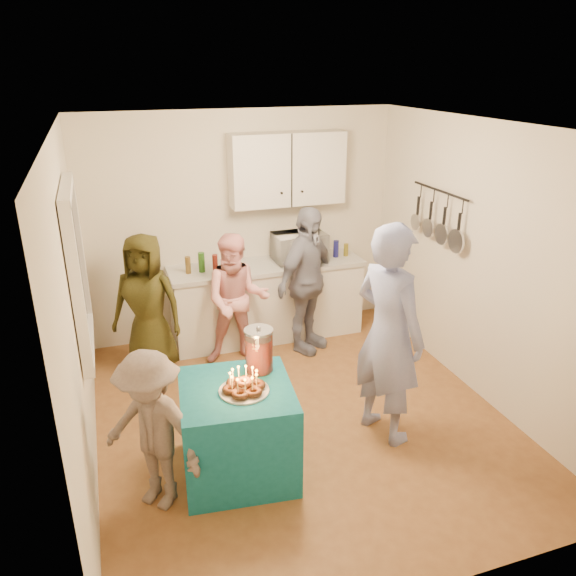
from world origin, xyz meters
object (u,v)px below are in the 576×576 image
object	(u,v)px
child_near_left	(152,431)
woman_back_right	(307,281)
party_table	(238,430)
punch_jar	(259,351)
woman_back_left	(147,304)
microwave	(299,247)
counter	(267,302)
man_birthday	(389,334)
woman_back_center	(237,300)

from	to	relation	value
child_near_left	woman_back_right	bearing A→B (deg)	90.09
party_table	punch_jar	bearing A→B (deg)	40.36
woman_back_left	woman_back_right	size ratio (longest dim) A/B	0.91
woman_back_left	woman_back_right	bearing A→B (deg)	23.59
microwave	woman_back_left	xyz separation A→B (m)	(-1.79, -0.37, -0.32)
microwave	woman_back_right	bearing A→B (deg)	-101.02
counter	party_table	xyz separation A→B (m)	(-0.92, -2.24, -0.05)
man_birthday	child_near_left	world-z (taller)	man_birthday
punch_jar	woman_back_left	world-z (taller)	woman_back_left
man_birthday	woman_back_center	world-z (taller)	man_birthday
party_table	woman_back_right	size ratio (longest dim) A/B	0.51
party_table	counter	bearing A→B (deg)	67.72
microwave	punch_jar	bearing A→B (deg)	-119.21
man_birthday	woman_back_right	distance (m)	1.69
child_near_left	woman_back_center	bearing A→B (deg)	104.51
punch_jar	man_birthday	xyz separation A→B (m)	(1.08, -0.11, 0.03)
counter	woman_back_left	xyz separation A→B (m)	(-1.39, -0.37, 0.32)
man_birthday	woman_back_left	world-z (taller)	man_birthday
party_table	man_birthday	xyz separation A→B (m)	(1.33, 0.09, 0.58)
woman_back_center	party_table	bearing A→B (deg)	-91.02
counter	party_table	world-z (taller)	counter
party_table	child_near_left	bearing A→B (deg)	-167.06
microwave	woman_back_right	xyz separation A→B (m)	(-0.08, -0.46, -0.25)
woman_back_center	woman_back_right	world-z (taller)	woman_back_right
microwave	man_birthday	distance (m)	2.15
counter	man_birthday	size ratio (longest dim) A/B	1.15
counter	microwave	xyz separation A→B (m)	(0.40, 0.00, 0.64)
party_table	woman_back_center	world-z (taller)	woman_back_center
punch_jar	woman_back_center	bearing A→B (deg)	82.75
woman_back_left	woman_back_right	distance (m)	1.72
woman_back_right	child_near_left	distance (m)	2.71
man_birthday	woman_back_right	world-z (taller)	man_birthday
microwave	child_near_left	distance (m)	3.12
counter	child_near_left	xyz separation A→B (m)	(-1.57, -2.39, 0.20)
woman_back_left	woman_back_center	world-z (taller)	woman_back_left
man_birthday	child_near_left	xyz separation A→B (m)	(-1.98, -0.24, -0.33)
man_birthday	child_near_left	distance (m)	2.02
child_near_left	punch_jar	bearing A→B (deg)	66.16
microwave	woman_back_left	distance (m)	1.85
woman_back_center	child_near_left	size ratio (longest dim) A/B	1.15
woman_back_center	woman_back_right	distance (m)	0.80
punch_jar	woman_back_left	xyz separation A→B (m)	(-0.72, 1.66, -0.18)
woman_back_left	woman_back_center	size ratio (longest dim) A/B	1.04
party_table	punch_jar	distance (m)	0.64
woman_back_right	woman_back_left	bearing A→B (deg)	141.42
woman_back_right	woman_back_center	bearing A→B (deg)	146.88
child_near_left	microwave	bearing A→B (deg)	95.00
punch_jar	woman_back_right	bearing A→B (deg)	57.78
party_table	man_birthday	size ratio (longest dim) A/B	0.44
punch_jar	woman_back_left	size ratio (longest dim) A/B	0.23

